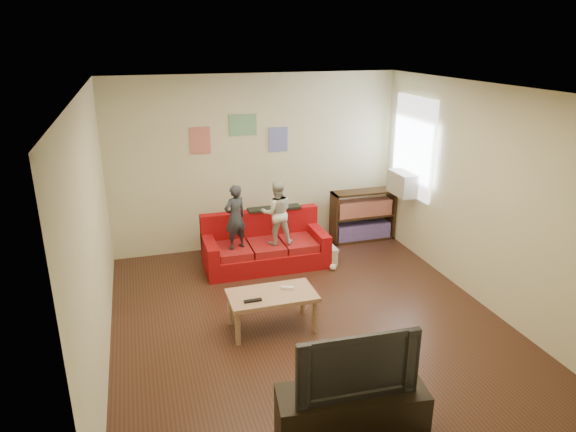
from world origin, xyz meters
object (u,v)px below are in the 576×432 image
object	(u,v)px
television	(354,361)
file_box	(324,256)
sofa	(264,247)
child_a	(235,217)
tv_stand	(351,414)
child_b	(277,213)
bookshelf	(362,218)
coffee_table	(272,298)

from	to	relation	value
television	file_box	bearing A→B (deg)	75.99
sofa	child_a	distance (m)	0.75
sofa	television	distance (m)	3.65
child_a	tv_stand	bearing A→B (deg)	72.95
child_b	bookshelf	world-z (taller)	child_b
bookshelf	television	size ratio (longest dim) A/B	1.03
child_a	bookshelf	bearing A→B (deg)	174.29
bookshelf	file_box	size ratio (longest dim) A/B	2.81
sofa	tv_stand	size ratio (longest dim) A/B	1.43
television	coffee_table	bearing A→B (deg)	98.40
tv_stand	television	bearing A→B (deg)	0.00
sofa	bookshelf	distance (m)	1.86
sofa	tv_stand	xyz separation A→B (m)	(-0.17, -3.61, -0.03)
file_box	television	bearing A→B (deg)	-106.79
child_a	television	size ratio (longest dim) A/B	0.91
coffee_table	file_box	bearing A→B (deg)	51.30
sofa	child_b	distance (m)	0.62
television	tv_stand	bearing A→B (deg)	0.00
coffee_table	tv_stand	bearing A→B (deg)	-84.37
child_b	file_box	distance (m)	0.99
file_box	tv_stand	size ratio (longest dim) A/B	0.30
file_box	television	xyz separation A→B (m)	(-1.01, -3.34, 0.63)
sofa	child_a	xyz separation A→B (m)	(-0.45, -0.16, 0.57)
child_b	coffee_table	world-z (taller)	child_b
coffee_table	child_a	bearing A→B (deg)	93.42
tv_stand	child_b	bearing A→B (deg)	92.21
file_box	tv_stand	distance (m)	3.49
child_a	bookshelf	world-z (taller)	child_a
child_a	television	world-z (taller)	child_a
file_box	tv_stand	bearing A→B (deg)	-106.79
tv_stand	child_a	bearing A→B (deg)	102.16
sofa	television	world-z (taller)	television
tv_stand	file_box	bearing A→B (deg)	80.76
coffee_table	tv_stand	size ratio (longest dim) A/B	0.80
bookshelf	tv_stand	xyz separation A→B (m)	(-1.96, -4.09, -0.14)
coffee_table	file_box	size ratio (longest dim) A/B	2.66
child_b	bookshelf	xyz separation A→B (m)	(1.64, 0.64, -0.47)
child_a	bookshelf	distance (m)	2.38
coffee_table	tv_stand	world-z (taller)	tv_stand
coffee_table	file_box	xyz separation A→B (m)	(1.19, 1.49, -0.25)
sofa	file_box	size ratio (longest dim) A/B	4.78
child_a	child_b	xyz separation A→B (m)	(0.60, 0.00, 0.01)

